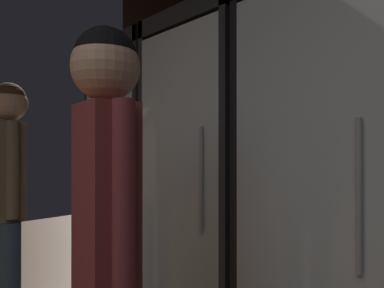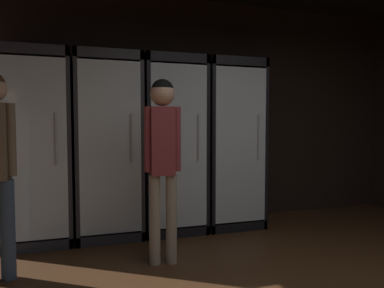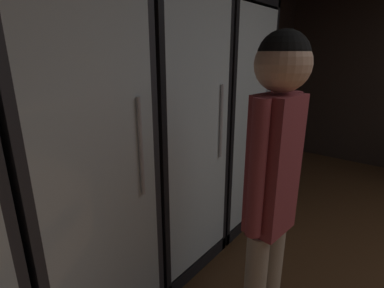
# 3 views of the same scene
# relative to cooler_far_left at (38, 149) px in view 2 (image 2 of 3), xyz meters

# --- Properties ---
(wall_back) EXTENTS (6.00, 0.06, 2.80)m
(wall_back) POSITION_rel_cooler_far_left_xyz_m (2.07, 0.33, 0.42)
(wall_back) COLOR black
(wall_back) RESTS_ON ground
(cooler_far_left) EXTENTS (0.69, 0.69, 1.99)m
(cooler_far_left) POSITION_rel_cooler_far_left_xyz_m (0.00, 0.00, 0.00)
(cooler_far_left) COLOR #2B2B30
(cooler_far_left) RESTS_ON ground
(cooler_left) EXTENTS (0.69, 0.69, 1.99)m
(cooler_left) POSITION_rel_cooler_far_left_xyz_m (0.72, -0.00, 0.00)
(cooler_left) COLOR #2B2B30
(cooler_left) RESTS_ON ground
(cooler_center) EXTENTS (0.69, 0.69, 1.99)m
(cooler_center) POSITION_rel_cooler_far_left_xyz_m (1.44, 0.00, -0.00)
(cooler_center) COLOR black
(cooler_center) RESTS_ON ground
(cooler_right) EXTENTS (0.69, 0.69, 1.99)m
(cooler_right) POSITION_rel_cooler_far_left_xyz_m (2.16, 0.00, -0.00)
(cooler_right) COLOR black
(cooler_right) RESTS_ON ground
(shopper_near) EXTENTS (0.32, 0.21, 1.63)m
(shopper_near) POSITION_rel_cooler_far_left_xyz_m (1.12, -0.99, 0.06)
(shopper_near) COLOR gray
(shopper_near) RESTS_ON ground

